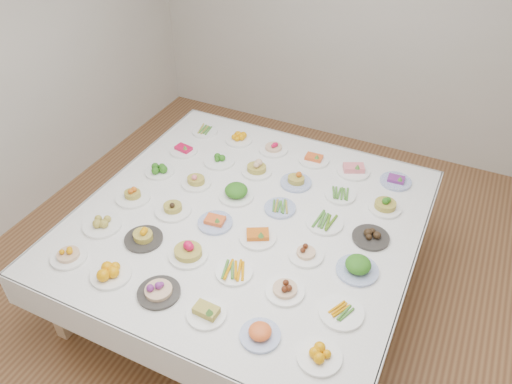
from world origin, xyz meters
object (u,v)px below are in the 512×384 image
at_px(display_table, 247,223).
at_px(dish_18, 159,168).
at_px(dish_0, 67,252).
at_px(dish_35, 396,179).

distance_m(display_table, dish_18, 0.92).
bearing_deg(display_table, dish_18, 168.40).
height_order(dish_0, dish_18, dish_0).
distance_m(dish_0, dish_18, 1.08).
distance_m(dish_18, dish_35, 1.92).
xyz_separation_m(dish_0, dish_18, (-0.01, 1.08, -0.02)).
bearing_deg(dish_35, dish_0, -134.88).
bearing_deg(dish_0, display_table, 45.07).
relative_size(dish_18, dish_35, 0.97).
relative_size(display_table, dish_0, 10.13).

